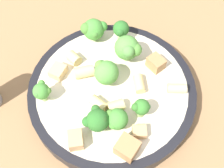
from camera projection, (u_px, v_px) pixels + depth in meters
ground_plane at (112, 97)px, 0.44m from camera, size 2.00×2.00×0.00m
pasta_bowl at (112, 91)px, 0.43m from camera, size 0.25×0.25×0.03m
broccoli_floret_0 at (95, 119)px, 0.37m from camera, size 0.03×0.03×0.04m
broccoli_floret_1 at (141, 107)px, 0.38m from camera, size 0.02×0.02×0.03m
broccoli_floret_2 at (106, 72)px, 0.40m from camera, size 0.04×0.04×0.04m
broccoli_floret_3 at (116, 119)px, 0.37m from camera, size 0.03×0.03×0.03m
broccoli_floret_4 at (94, 29)px, 0.45m from camera, size 0.03×0.04×0.04m
broccoli_floret_5 at (42, 91)px, 0.39m from camera, size 0.03×0.03×0.03m
broccoli_floret_6 at (121, 29)px, 0.45m from camera, size 0.03×0.03×0.04m
broccoli_floret_7 at (128, 48)px, 0.42m from camera, size 0.04×0.04×0.05m
rigatoni_0 at (139, 84)px, 0.41m from camera, size 0.03×0.02×0.01m
rigatoni_1 at (177, 88)px, 0.41m from camera, size 0.02×0.03×0.01m
rigatoni_2 at (116, 106)px, 0.39m from camera, size 0.03×0.03×0.02m
rigatoni_3 at (84, 72)px, 0.42m from camera, size 0.03×0.03×0.02m
rigatoni_4 at (74, 58)px, 0.44m from camera, size 0.03×0.03×0.02m
rigatoni_5 at (98, 104)px, 0.40m from camera, size 0.02×0.03×0.02m
chicken_chunk_0 at (76, 140)px, 0.37m from camera, size 0.03×0.03×0.02m
chicken_chunk_1 at (127, 148)px, 0.36m from camera, size 0.03×0.03×0.02m
chicken_chunk_2 at (139, 132)px, 0.38m from camera, size 0.02×0.02×0.01m
chicken_chunk_3 at (156, 63)px, 0.43m from camera, size 0.03×0.03×0.02m
chicken_chunk_4 at (59, 69)px, 0.43m from camera, size 0.03×0.02×0.01m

